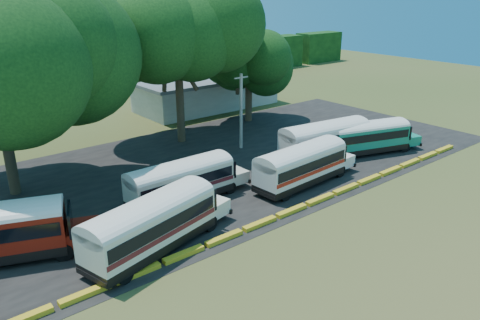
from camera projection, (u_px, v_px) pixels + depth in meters
ground at (252, 239)px, 29.56m from camera, size 160.00×160.00×0.00m
asphalt_strip at (167, 178)px, 38.84m from camera, size 64.00×24.00×0.02m
curb at (242, 231)px, 30.23m from camera, size 53.70×0.45×0.30m
terminal_building at (207, 92)px, 61.30m from camera, size 19.00×9.00×4.00m
treeline_backdrop at (21, 81)px, 63.29m from camera, size 130.00×4.00×6.00m
bus_cream_west at (153, 221)px, 27.55m from camera, size 10.93×5.15×3.49m
bus_cream_east at (183, 179)px, 34.03m from camera, size 9.79×2.49×3.22m
bus_white_red at (302, 163)px, 36.93m from camera, size 10.34×3.15×3.35m
bus_white_blue at (327, 138)px, 42.76m from camera, size 10.96×4.17×3.51m
bus_teal at (369, 135)px, 44.15m from camera, size 9.89×5.16×3.17m
tree_center at (176, 20)px, 44.11m from camera, size 12.50×12.50×16.66m
tree_east at (249, 56)px, 53.07m from camera, size 8.02×8.02×10.56m
utility_pole at (241, 111)px, 44.94m from camera, size 1.60×0.30×7.34m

